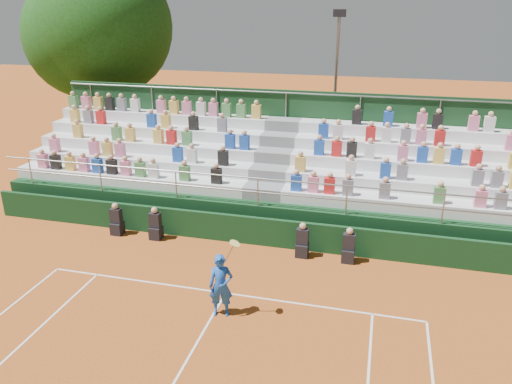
% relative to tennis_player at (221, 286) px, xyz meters
% --- Properties ---
extents(ground, '(90.00, 90.00, 0.00)m').
position_rel_tennis_player_xyz_m(ground, '(-0.21, 0.99, -0.88)').
color(ground, '#A6501B').
rests_on(ground, ground).
extents(courtside_wall, '(20.00, 0.15, 1.00)m').
position_rel_tennis_player_xyz_m(courtside_wall, '(-0.21, 4.19, -0.38)').
color(courtside_wall, black).
rests_on(courtside_wall, ground).
extents(line_officials, '(8.55, 0.40, 1.19)m').
position_rel_tennis_player_xyz_m(line_officials, '(-1.05, 3.74, -0.40)').
color(line_officials, black).
rests_on(line_officials, ground).
extents(grandstand, '(20.00, 5.20, 4.40)m').
position_rel_tennis_player_xyz_m(grandstand, '(-0.21, 7.42, 0.21)').
color(grandstand, black).
rests_on(grandstand, ground).
extents(tennis_player, '(0.89, 0.55, 2.22)m').
position_rel_tennis_player_xyz_m(tennis_player, '(0.00, 0.00, 0.00)').
color(tennis_player, '#184FB4').
rests_on(tennis_player, ground).
extents(tree_west, '(6.44, 6.44, 9.32)m').
position_rel_tennis_player_xyz_m(tree_west, '(-11.50, 13.30, 5.21)').
color(tree_west, '#382014').
rests_on(tree_west, ground).
extents(tree_east, '(6.90, 6.90, 10.05)m').
position_rel_tennis_player_xyz_m(tree_east, '(-10.37, 13.12, 5.71)').
color(tree_east, '#382014').
rests_on(tree_east, ground).
extents(floodlight_mast, '(0.60, 0.25, 7.44)m').
position_rel_tennis_player_xyz_m(floodlight_mast, '(1.27, 14.73, 3.50)').
color(floodlight_mast, gray).
rests_on(floodlight_mast, ground).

